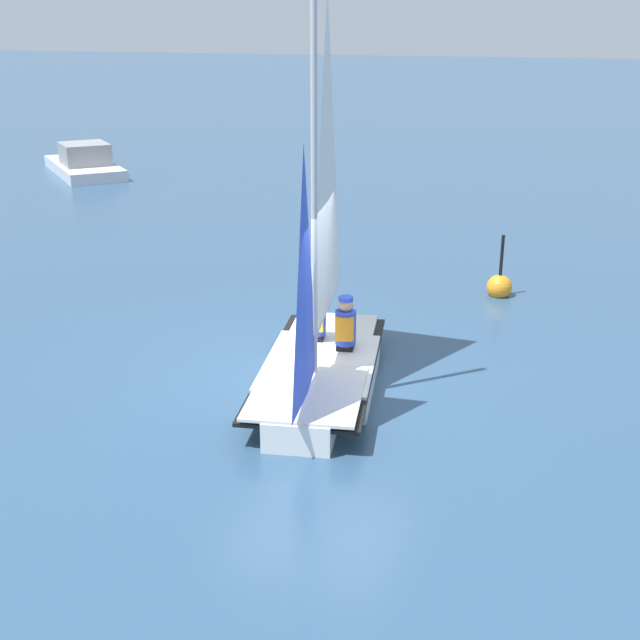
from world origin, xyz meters
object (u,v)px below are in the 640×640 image
(motorboat_distant, at_px, (84,163))
(buoy_marker, at_px, (499,286))
(sailboat_main, at_px, (321,331))
(sailor_helm, at_px, (345,332))
(sailor_crew, at_px, (316,323))

(motorboat_distant, relative_size, buoy_marker, 3.85)
(sailboat_main, xyz_separation_m, buoy_marker, (1.56, 4.94, -0.62))
(sailor_helm, xyz_separation_m, buoy_marker, (1.38, 4.44, -0.45))
(sailor_helm, bearing_deg, sailor_crew, -122.92)
(sailboat_main, bearing_deg, motorboat_distant, -146.35)
(motorboat_distant, bearing_deg, sailor_crew, -1.63)
(motorboat_distant, bearing_deg, sailor_helm, -0.96)
(sailboat_main, height_order, buoy_marker, sailboat_main)
(sailboat_main, xyz_separation_m, sailor_crew, (-0.36, 0.69, -0.16))
(buoy_marker, bearing_deg, sailor_helm, -107.33)
(sailor_helm, height_order, sailor_crew, same)
(sailboat_main, height_order, motorboat_distant, sailboat_main)
(sailor_crew, xyz_separation_m, buoy_marker, (1.92, 4.25, -0.45))
(sailboat_main, bearing_deg, sailor_helm, 146.75)
(sailboat_main, distance_m, sailor_helm, 0.56)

